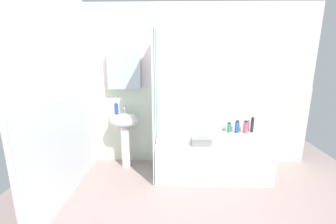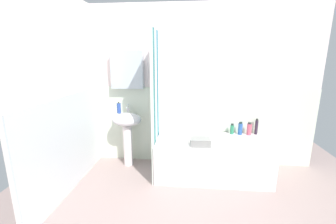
# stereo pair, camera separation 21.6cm
# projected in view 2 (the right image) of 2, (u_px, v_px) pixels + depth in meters

# --- Properties ---
(ground_plane) EXTENTS (4.80, 5.60, 0.04)m
(ground_plane) POSITION_uv_depth(u_px,v_px,m) (193.00, 214.00, 2.47)
(ground_plane) COLOR #A48C87
(wall_back_tiled) EXTENTS (3.60, 0.18, 2.40)m
(wall_back_tiled) POSITION_uv_depth(u_px,v_px,m) (190.00, 91.00, 3.42)
(wall_back_tiled) COLOR white
(wall_back_tiled) RESTS_ON ground_plane
(wall_left_tiled) EXTENTS (0.07, 1.81, 2.40)m
(wall_left_tiled) POSITION_uv_depth(u_px,v_px,m) (63.00, 103.00, 2.68)
(wall_left_tiled) COLOR white
(wall_left_tiled) RESTS_ON ground_plane
(sink) EXTENTS (0.44, 0.34, 0.84)m
(sink) POSITION_uv_depth(u_px,v_px,m) (127.00, 127.00, 3.41)
(sink) COLOR white
(sink) RESTS_ON ground_plane
(faucet) EXTENTS (0.03, 0.12, 0.12)m
(faucet) POSITION_uv_depth(u_px,v_px,m) (128.00, 108.00, 3.42)
(faucet) COLOR silver
(faucet) RESTS_ON sink
(soap_dispenser) EXTENTS (0.06, 0.06, 0.17)m
(soap_dispenser) POSITION_uv_depth(u_px,v_px,m) (119.00, 108.00, 3.34)
(soap_dispenser) COLOR #2D4B9F
(soap_dispenser) RESTS_ON sink
(bathtub) EXTENTS (1.55, 0.75, 0.52)m
(bathtub) POSITION_uv_depth(u_px,v_px,m) (211.00, 157.00, 3.20)
(bathtub) COLOR white
(bathtub) RESTS_ON ground_plane
(shower_curtain) EXTENTS (0.01, 0.75, 2.00)m
(shower_curtain) POSITION_uv_depth(u_px,v_px,m) (156.00, 106.00, 3.09)
(shower_curtain) COLOR white
(shower_curtain) RESTS_ON ground_plane
(lotion_bottle) EXTENTS (0.04, 0.04, 0.24)m
(lotion_bottle) POSITION_uv_depth(u_px,v_px,m) (256.00, 127.00, 3.35)
(lotion_bottle) COLOR #302434
(lotion_bottle) RESTS_ON bathtub
(conditioner_bottle) EXTENTS (0.07, 0.07, 0.19)m
(conditioner_bottle) POSITION_uv_depth(u_px,v_px,m) (249.00, 129.00, 3.33)
(conditioner_bottle) COLOR #CB4F65
(conditioner_bottle) RESTS_ON bathtub
(body_wash_bottle) EXTENTS (0.06, 0.06, 0.19)m
(body_wash_bottle) POSITION_uv_depth(u_px,v_px,m) (240.00, 129.00, 3.34)
(body_wash_bottle) COLOR #28529C
(body_wash_bottle) RESTS_ON bathtub
(shampoo_bottle) EXTENTS (0.05, 0.05, 0.16)m
(shampoo_bottle) POSITION_uv_depth(u_px,v_px,m) (232.00, 129.00, 3.38)
(shampoo_bottle) COLOR #2A8159
(shampoo_bottle) RESTS_ON bathtub
(towel_folded) EXTENTS (0.26, 0.21, 0.10)m
(towel_folded) POSITION_uv_depth(u_px,v_px,m) (200.00, 142.00, 2.95)
(towel_folded) COLOR gray
(towel_folded) RESTS_ON bathtub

